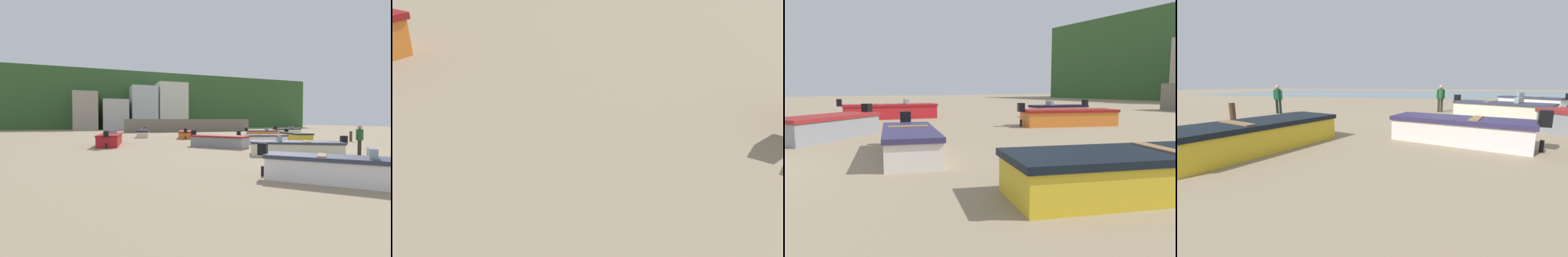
{
  "view_description": "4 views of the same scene",
  "coord_description": "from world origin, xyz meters",
  "views": [
    {
      "loc": [
        -12.5,
        -13.62,
        1.83
      ],
      "look_at": [
        -5.2,
        6.17,
        1.24
      ],
      "focal_mm": 24.61,
      "sensor_mm": 36.0,
      "label": 1
    },
    {
      "loc": [
        2.95,
        8.94,
        2.47
      ],
      "look_at": [
        1.92,
        12.83,
        0.41
      ],
      "focal_mm": 41.05,
      "sensor_mm": 36.0,
      "label": 2
    },
    {
      "loc": [
        8.68,
        1.75,
        1.74
      ],
      "look_at": [
        -1.01,
        7.49,
        0.46
      ],
      "focal_mm": 32.38,
      "sensor_mm": 36.0,
      "label": 3
    },
    {
      "loc": [
        0.7,
        11.9,
        1.63
      ],
      "look_at": [
        1.36,
        9.44,
        1.17
      ],
      "focal_mm": 22.19,
      "sensor_mm": 36.0,
      "label": 4
    }
  ],
  "objects": [
    {
      "name": "boat_white_8",
      "position": [
        -5.79,
        -7.77,
        0.41
      ],
      "size": [
        3.84,
        4.0,
        1.11
      ],
      "rotation": [
        0.0,
        0.0,
        3.89
      ],
      "color": "white",
      "rests_on": "ground"
    },
    {
      "name": "boat_orange_1",
      "position": [
        6.13,
        13.83,
        0.38
      ],
      "size": [
        3.88,
        2.3,
        1.04
      ],
      "rotation": [
        0.0,
        0.0,
        4.41
      ],
      "color": "orange",
      "rests_on": "ground"
    },
    {
      "name": "boat_orange_2",
      "position": [
        -3.46,
        13.78,
        0.39
      ],
      "size": [
        2.93,
        4.72,
        1.09
      ],
      "rotation": [
        0.0,
        0.0,
        5.94
      ],
      "color": "orange",
      "rests_on": "ground"
    },
    {
      "name": "townhouse_centre_left",
      "position": [
        -2.63,
        47.14,
        4.78
      ],
      "size": [
        5.58,
        6.29,
        9.56
      ],
      "primitive_type": "cube",
      "color": "silver",
      "rests_on": "ground"
    },
    {
      "name": "townhouse_far_left",
      "position": [
        -14.61,
        47.25,
        3.96
      ],
      "size": [
        4.77,
        6.49,
        7.91
      ],
      "primitive_type": "cube",
      "color": "#A69B8C",
      "rests_on": "ground"
    },
    {
      "name": "boat_cream_5",
      "position": [
        -7.51,
        16.96,
        0.38
      ],
      "size": [
        2.08,
        3.84,
        1.06
      ],
      "rotation": [
        0.0,
        0.0,
        2.9
      ],
      "color": "beige",
      "rests_on": "ground"
    },
    {
      "name": "boat_grey_6",
      "position": [
        -4.47,
        3.38,
        0.42
      ],
      "size": [
        3.63,
        4.05,
        1.14
      ],
      "rotation": [
        0.0,
        0.0,
        3.81
      ],
      "color": "gray",
      "rests_on": "ground"
    },
    {
      "name": "boat_cream_7",
      "position": [
        10.88,
        15.1,
        0.44
      ],
      "size": [
        4.01,
        1.72,
        1.18
      ],
      "rotation": [
        0.0,
        0.0,
        4.79
      ],
      "color": "beige",
      "rests_on": "ground"
    },
    {
      "name": "townhouse_centre",
      "position": [
        3.81,
        46.9,
        5.3
      ],
      "size": [
        6.6,
        5.81,
        10.59
      ],
      "primitive_type": "cube",
      "color": "silver",
      "rests_on": "ground"
    },
    {
      "name": "boat_yellow_3",
      "position": [
        5.11,
        6.81,
        0.38
      ],
      "size": [
        2.79,
        4.6,
        1.05
      ],
      "rotation": [
        0.0,
        0.0,
        2.83
      ],
      "color": "gold",
      "rests_on": "ground"
    },
    {
      "name": "boat_white_9",
      "position": [
        0.06,
        4.74,
        0.37
      ],
      "size": [
        4.06,
        2.3,
        1.04
      ],
      "rotation": [
        0.0,
        0.0,
        4.43
      ],
      "color": "white",
      "rests_on": "ground"
    },
    {
      "name": "boat_red_0",
      "position": [
        -11.55,
        7.68,
        0.44
      ],
      "size": [
        2.21,
        5.62,
        1.17
      ],
      "rotation": [
        0.0,
        0.0,
        6.14
      ],
      "color": "red",
      "rests_on": "ground"
    },
    {
      "name": "headland_hill",
      "position": [
        0.0,
        66.0,
        6.78
      ],
      "size": [
        90.0,
        32.0,
        13.56
      ],
      "primitive_type": "cube",
      "color": "#355B2D",
      "rests_on": "ground"
    },
    {
      "name": "townhouse_left",
      "position": [
        -8.7,
        47.02,
        3.22
      ],
      "size": [
        5.22,
        6.03,
        6.44
      ],
      "primitive_type": "cube",
      "color": "beige",
      "rests_on": "ground"
    },
    {
      "name": "mooring_post_near_water",
      "position": [
        8.73,
        3.92,
        0.46
      ],
      "size": [
        0.23,
        0.23,
        0.91
      ],
      "primitive_type": "cylinder",
      "color": "#473323",
      "rests_on": "ground"
    },
    {
      "name": "harbor_pier",
      "position": [
        2.54,
        30.0,
        1.08
      ],
      "size": [
        21.88,
        2.4,
        2.16
      ],
      "primitive_type": "cube",
      "color": "#716A59",
      "rests_on": "ground"
    },
    {
      "name": "ground_plane",
      "position": [
        0.0,
        0.0,
        0.0
      ],
      "size": [
        160.0,
        160.0,
        0.0
      ],
      "primitive_type": "plane",
      "color": "gray"
    },
    {
      "name": "beach_walker_foreground",
      "position": [
        0.5,
        -3.4,
        0.95
      ],
      "size": [
        0.51,
        0.46,
        1.62
      ],
      "rotation": [
        0.0,
        0.0,
        3.63
      ],
      "color": "#28271D",
      "rests_on": "ground"
    },
    {
      "name": "boat_cream_4",
      "position": [
        -2.56,
        -2.04,
        0.39
      ],
      "size": [
        4.85,
        3.79,
        1.07
      ],
      "rotation": [
        0.0,
        0.0,
        1.04
      ],
      "color": "beige",
      "rests_on": "ground"
    }
  ]
}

